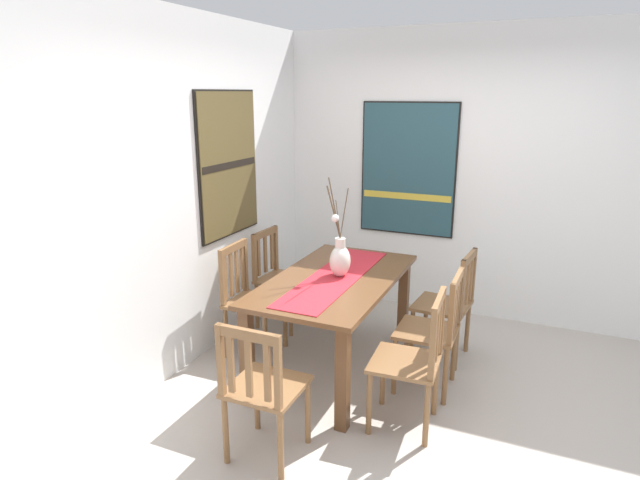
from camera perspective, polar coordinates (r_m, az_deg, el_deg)
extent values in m
cube|color=#B2A89E|center=(3.94, 9.91, -17.30)|extent=(6.40, 6.40, 0.03)
cube|color=white|center=(4.21, -14.52, 4.72)|extent=(6.40, 0.12, 2.70)
cube|color=white|center=(5.20, 15.75, 6.63)|extent=(0.12, 6.40, 2.70)
cube|color=brown|center=(4.03, 1.63, -4.27)|extent=(1.60, 0.86, 0.03)
cube|color=brown|center=(3.47, 2.46, -14.70)|extent=(0.08, 0.08, 0.72)
cube|color=brown|center=(4.70, 8.96, -6.42)|extent=(0.08, 0.08, 0.72)
cube|color=brown|center=(3.75, -7.85, -12.37)|extent=(0.08, 0.08, 0.72)
cube|color=brown|center=(4.91, 0.99, -5.24)|extent=(0.08, 0.08, 0.72)
cube|color=#B7232D|center=(4.03, 1.63, -3.99)|extent=(1.47, 0.36, 0.01)
ellipsoid|color=silver|center=(4.01, 2.17, -2.29)|extent=(0.18, 0.16, 0.24)
cylinder|color=silver|center=(3.97, 2.19, -0.29)|extent=(0.08, 0.08, 0.07)
cylinder|color=brown|center=(3.82, 2.59, 2.79)|extent=(0.15, 0.12, 0.41)
cylinder|color=brown|center=(3.95, 1.48, 3.02)|extent=(0.03, 0.13, 0.39)
cylinder|color=brown|center=(3.95, 1.96, 2.25)|extent=(0.04, 0.06, 0.28)
cylinder|color=brown|center=(3.88, 1.58, 3.40)|extent=(0.09, 0.07, 0.47)
sphere|color=white|center=(3.89, 1.65, 2.36)|extent=(0.06, 0.06, 0.06)
cube|color=brown|center=(4.41, -6.96, -6.65)|extent=(0.43, 0.43, 0.03)
cylinder|color=brown|center=(4.57, -3.77, -8.88)|extent=(0.04, 0.04, 0.43)
cylinder|color=brown|center=(4.28, -5.89, -10.70)|extent=(0.04, 0.04, 0.43)
cylinder|color=brown|center=(4.73, -7.74, -8.14)|extent=(0.04, 0.04, 0.43)
cylinder|color=brown|center=(4.45, -10.06, -9.82)|extent=(0.04, 0.04, 0.43)
cube|color=brown|center=(4.56, -8.07, -2.66)|extent=(0.04, 0.04, 0.46)
cube|color=brown|center=(4.27, -10.47, -4.05)|extent=(0.04, 0.04, 0.46)
cube|color=brown|center=(4.36, -9.34, -0.82)|extent=(0.38, 0.04, 0.06)
cube|color=brown|center=(4.53, -8.33, -3.00)|extent=(0.04, 0.02, 0.37)
cube|color=brown|center=(4.46, -8.92, -3.34)|extent=(0.04, 0.02, 0.37)
cube|color=brown|center=(4.39, -9.53, -3.69)|extent=(0.04, 0.02, 0.37)
cube|color=brown|center=(4.31, -10.16, -4.06)|extent=(0.04, 0.02, 0.37)
cube|color=brown|center=(4.43, 12.96, -6.84)|extent=(0.45, 0.45, 0.03)
cylinder|color=brown|center=(4.41, 9.84, -10.03)|extent=(0.04, 0.04, 0.43)
cylinder|color=brown|center=(4.73, 11.28, -8.32)|extent=(0.04, 0.04, 0.43)
cylinder|color=brown|center=(4.33, 14.43, -10.85)|extent=(0.04, 0.04, 0.43)
cylinder|color=brown|center=(4.65, 15.56, -9.04)|extent=(0.04, 0.04, 0.43)
cube|color=brown|center=(4.14, 15.00, -5.07)|extent=(0.04, 0.04, 0.45)
cube|color=brown|center=(4.47, 16.12, -3.60)|extent=(0.04, 0.04, 0.45)
cube|color=brown|center=(4.25, 15.77, -1.84)|extent=(0.38, 0.06, 0.06)
cube|color=brown|center=(4.21, 15.21, -4.98)|extent=(0.04, 0.02, 0.36)
cube|color=brown|center=(4.31, 15.57, -4.50)|extent=(0.04, 0.02, 0.36)
cube|color=brown|center=(4.42, 15.91, -4.04)|extent=(0.04, 0.02, 0.36)
cube|color=brown|center=(3.95, 11.38, -9.58)|extent=(0.43, 0.43, 0.03)
cylinder|color=brown|center=(3.93, 8.01, -13.30)|extent=(0.04, 0.04, 0.43)
cylinder|color=brown|center=(4.24, 9.31, -11.09)|extent=(0.04, 0.04, 0.43)
cylinder|color=brown|center=(3.87, 13.31, -14.09)|extent=(0.04, 0.04, 0.43)
cylinder|color=brown|center=(4.19, 14.19, -11.76)|extent=(0.04, 0.04, 0.43)
cube|color=brown|center=(3.67, 13.92, -7.81)|extent=(0.04, 0.04, 0.44)
cube|color=brown|center=(4.00, 14.77, -5.87)|extent=(0.04, 0.04, 0.44)
cube|color=brown|center=(3.77, 14.56, -4.12)|extent=(0.38, 0.04, 0.06)
cube|color=brown|center=(3.71, 14.02, -7.77)|extent=(0.04, 0.02, 0.35)
cube|color=brown|center=(3.80, 14.24, -7.25)|extent=(0.04, 0.02, 0.35)
cube|color=brown|center=(3.88, 14.46, -6.76)|extent=(0.04, 0.02, 0.35)
cube|color=brown|center=(3.97, 14.66, -6.29)|extent=(0.04, 0.02, 0.35)
cube|color=brown|center=(3.23, -5.74, -15.40)|extent=(0.42, 0.42, 0.03)
cylinder|color=brown|center=(3.57, -6.82, -16.57)|extent=(0.04, 0.04, 0.43)
cylinder|color=brown|center=(3.42, -1.33, -17.96)|extent=(0.04, 0.04, 0.43)
cylinder|color=brown|center=(3.31, -10.12, -19.49)|extent=(0.04, 0.04, 0.43)
cylinder|color=brown|center=(3.16, -4.26, -21.23)|extent=(0.04, 0.04, 0.43)
cube|color=brown|center=(3.07, -10.64, -12.54)|extent=(0.04, 0.04, 0.43)
cube|color=brown|center=(2.90, -4.54, -14.06)|extent=(0.04, 0.04, 0.43)
cube|color=brown|center=(2.89, -7.82, -10.06)|extent=(0.04, 0.38, 0.06)
cube|color=brown|center=(3.04, -9.56, -13.06)|extent=(0.02, 0.04, 0.34)
cube|color=brown|center=(2.99, -7.67, -13.55)|extent=(0.02, 0.04, 0.34)
cube|color=brown|center=(2.94, -5.71, -14.03)|extent=(0.02, 0.04, 0.34)
cube|color=brown|center=(4.90, -3.96, -4.26)|extent=(0.44, 0.44, 0.03)
cylinder|color=brown|center=(5.05, -1.09, -6.42)|extent=(0.04, 0.04, 0.43)
cylinder|color=brown|center=(4.76, -3.16, -7.86)|extent=(0.04, 0.04, 0.43)
cylinder|color=brown|center=(5.21, -4.59, -5.72)|extent=(0.04, 0.04, 0.43)
cylinder|color=brown|center=(4.94, -6.80, -7.06)|extent=(0.04, 0.04, 0.43)
cube|color=brown|center=(5.07, -4.80, -0.85)|extent=(0.04, 0.04, 0.44)
cube|color=brown|center=(4.78, -7.08, -1.94)|extent=(0.04, 0.04, 0.44)
cube|color=brown|center=(4.87, -5.96, 0.73)|extent=(0.38, 0.05, 0.06)
cube|color=brown|center=(5.02, -5.19, -1.21)|extent=(0.04, 0.02, 0.35)
cube|color=brown|center=(4.93, -5.90, -1.55)|extent=(0.04, 0.02, 0.35)
cube|color=brown|center=(4.84, -6.63, -1.90)|extent=(0.04, 0.02, 0.35)
cube|color=brown|center=(3.51, 9.10, -12.86)|extent=(0.45, 0.45, 0.03)
cylinder|color=brown|center=(3.51, 5.31, -17.09)|extent=(0.04, 0.04, 0.43)
cylinder|color=brown|center=(3.81, 6.78, -14.30)|extent=(0.04, 0.04, 0.43)
cylinder|color=brown|center=(3.45, 11.38, -17.97)|extent=(0.04, 0.04, 0.43)
cylinder|color=brown|center=(3.76, 12.31, -15.03)|extent=(0.04, 0.04, 0.43)
cube|color=brown|center=(3.22, 12.01, -10.93)|extent=(0.04, 0.04, 0.46)
cube|color=brown|center=(3.54, 12.91, -8.43)|extent=(0.04, 0.04, 0.46)
cube|color=brown|center=(3.30, 12.69, -6.46)|extent=(0.38, 0.06, 0.06)
cube|color=brown|center=(3.28, 12.18, -10.68)|extent=(0.04, 0.02, 0.37)
cube|color=brown|center=(3.38, 12.47, -9.85)|extent=(0.04, 0.02, 0.37)
cube|color=brown|center=(3.49, 12.74, -9.08)|extent=(0.04, 0.02, 0.37)
cube|color=black|center=(4.57, -9.91, 8.01)|extent=(0.84, 0.04, 1.22)
cube|color=brown|center=(4.56, -9.68, 8.00)|extent=(0.81, 0.01, 1.19)
cube|color=black|center=(4.56, -9.62, 7.94)|extent=(0.78, 0.00, 0.06)
cube|color=black|center=(5.25, 9.46, 7.50)|extent=(0.04, 0.93, 1.28)
cube|color=#284C56|center=(5.23, 9.39, 7.47)|extent=(0.01, 0.90, 1.25)
cube|color=gold|center=(5.26, 9.26, 4.67)|extent=(0.00, 0.87, 0.06)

